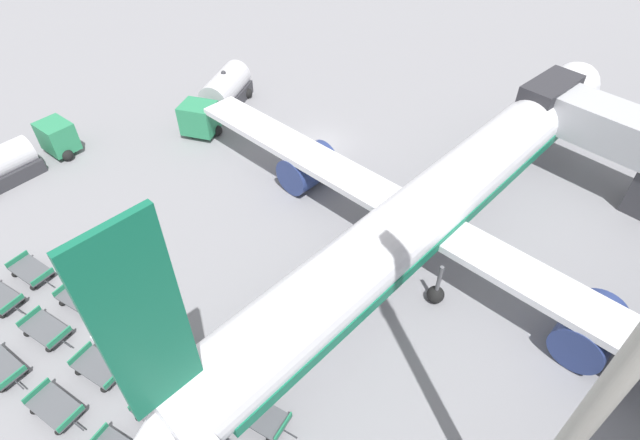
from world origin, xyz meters
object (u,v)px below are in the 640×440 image
baggage_dolly_row_mid_b_col_a (31,271)px  baggage_dolly_row_mid_b_col_d (191,373)px  fuel_tanker_secondary (221,97)px  baggage_dolly_row_near_col_c (55,407)px  baggage_dolly_row_near_col_b (1,367)px  baggage_dolly_row_mid_b_col_c (137,334)px  airplane (435,205)px  baggage_dolly_row_mid_a_col_a (0,298)px  baggage_dolly_row_mid_a_col_b (46,330)px  baggage_dolly_row_mid_a_col_c (99,368)px  fuel_tanker_primary (14,160)px  baggage_dolly_row_mid_a_col_d (161,413)px  baggage_dolly_row_mid_b_col_b (80,299)px  baggage_dolly_row_mid_b_col_e (260,416)px

baggage_dolly_row_mid_b_col_a → baggage_dolly_row_mid_b_col_d: (12.53, 2.23, 0.00)m
fuel_tanker_secondary → baggage_dolly_row_near_col_c: (15.86, -23.29, -0.92)m
baggage_dolly_row_mid_b_col_d → baggage_dolly_row_near_col_b: bearing=-139.8°
baggage_dolly_row_near_col_c → baggage_dolly_row_mid_b_col_c: (-0.70, 4.88, 0.00)m
airplane → baggage_dolly_row_mid_b_col_d: 16.39m
fuel_tanker_secondary → baggage_dolly_row_near_col_b: fuel_tanker_secondary is taller
airplane → fuel_tanker_secondary: 23.03m
baggage_dolly_row_mid_a_col_a → baggage_dolly_row_mid_a_col_b: same height
baggage_dolly_row_mid_a_col_c → baggage_dolly_row_mid_b_col_d: (3.64, 2.90, 0.00)m
airplane → baggage_dolly_row_mid_b_col_c: size_ratio=12.47×
fuel_tanker_secondary → baggage_dolly_row_mid_b_col_d: bearing=-43.1°
baggage_dolly_row_mid_a_col_b → baggage_dolly_row_mid_a_col_a: bearing=-169.7°
fuel_tanker_secondary → baggage_dolly_row_near_col_b: (11.79, -24.12, -0.92)m
fuel_tanker_primary → baggage_dolly_row_near_col_b: size_ratio=2.50×
baggage_dolly_row_mid_a_col_a → baggage_dolly_row_mid_a_col_c: 8.36m
baggage_dolly_row_near_col_c → baggage_dolly_row_mid_a_col_b: size_ratio=1.00×
baggage_dolly_row_mid_a_col_b → baggage_dolly_row_mid_a_col_d: same height
baggage_dolly_row_mid_a_col_c → baggage_dolly_row_mid_b_col_d: size_ratio=1.00×
baggage_dolly_row_mid_a_col_a → baggage_dolly_row_mid_a_col_c: bearing=10.0°
fuel_tanker_primary → baggage_dolly_row_mid_a_col_b: (15.47, -5.36, -0.76)m
baggage_dolly_row_mid_a_col_a → baggage_dolly_row_mid_b_col_b: size_ratio=1.00×
baggage_dolly_row_mid_b_col_e → baggage_dolly_row_mid_a_col_d: bearing=-139.7°
airplane → baggage_dolly_row_mid_b_col_c: airplane is taller
fuel_tanker_secondary → baggage_dolly_row_mid_b_col_e: size_ratio=2.76×
baggage_dolly_row_mid_b_col_c → baggage_dolly_row_mid_b_col_b: bearing=-169.3°
baggage_dolly_row_near_col_c → baggage_dolly_row_mid_b_col_e: (7.49, 6.18, 0.00)m
baggage_dolly_row_mid_a_col_c → baggage_dolly_row_mid_b_col_b: bearing=161.7°
airplane → baggage_dolly_row_near_col_b: 24.69m
baggage_dolly_row_mid_b_col_b → baggage_dolly_row_near_col_c: bearing=-38.3°
baggage_dolly_row_near_col_c → baggage_dolly_row_mid_a_col_d: bearing=38.7°
baggage_dolly_row_mid_b_col_a → baggage_dolly_row_mid_b_col_d: bearing=10.1°
baggage_dolly_row_mid_a_col_d → baggage_dolly_row_mid_b_col_d: same height
baggage_dolly_row_near_col_c → baggage_dolly_row_mid_b_col_c: 4.93m
fuel_tanker_primary → baggage_dolly_row_mid_b_col_e: size_ratio=2.49×
baggage_dolly_row_mid_b_col_a → baggage_dolly_row_near_col_c: bearing=-18.8°
fuel_tanker_primary → baggage_dolly_row_near_col_b: 17.84m
fuel_tanker_secondary → baggage_dolly_row_mid_b_col_e: (23.35, -17.12, -0.92)m
baggage_dolly_row_mid_a_col_d → baggage_dolly_row_mid_b_col_e: (3.54, 3.00, 0.00)m
baggage_dolly_row_near_col_c → baggage_dolly_row_mid_a_col_c: same height
baggage_dolly_row_near_col_b → baggage_dolly_row_mid_b_col_a: (-5.18, 3.97, 0.00)m
fuel_tanker_primary → baggage_dolly_row_near_col_c: 21.27m
baggage_dolly_row_mid_b_col_d → baggage_dolly_row_mid_b_col_e: (4.22, 0.80, 0.00)m
baggage_dolly_row_mid_a_col_d → baggage_dolly_row_mid_b_col_a: bearing=-179.9°
baggage_dolly_row_mid_b_col_a → baggage_dolly_row_mid_b_col_d: same height
baggage_dolly_row_mid_a_col_a → baggage_dolly_row_mid_b_col_e: same height
fuel_tanker_primary → baggage_dolly_row_mid_a_col_c: 20.22m
baggage_dolly_row_mid_b_col_d → baggage_dolly_row_mid_a_col_d: bearing=-72.8°
airplane → baggage_dolly_row_mid_b_col_c: bearing=-115.4°
baggage_dolly_row_mid_a_col_a → baggage_dolly_row_mid_a_col_d: (12.55, 2.15, 0.00)m
fuel_tanker_secondary → baggage_dolly_row_mid_a_col_d: 28.26m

